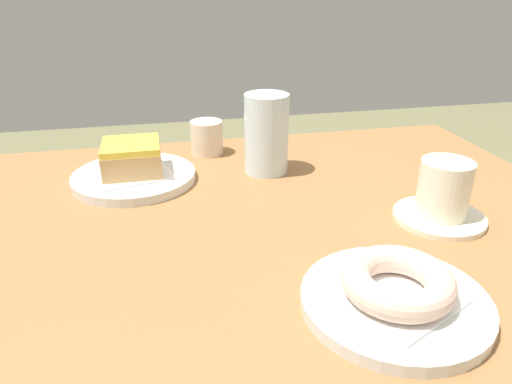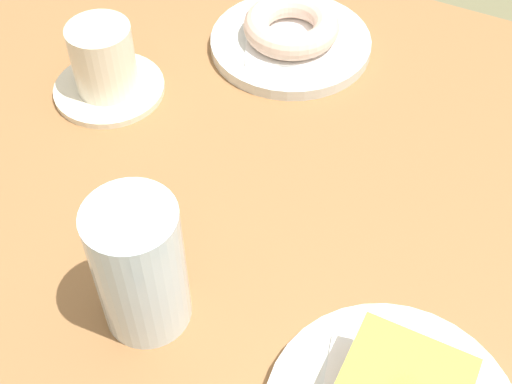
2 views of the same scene
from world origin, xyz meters
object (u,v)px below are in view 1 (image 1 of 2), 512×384
(coffee_cup, at_px, (443,195))
(donut_glazed_square, at_px, (132,157))
(sugar_jar, at_px, (207,137))
(plate_glazed_square, at_px, (134,177))
(donut_sugar_ring, at_px, (398,281))
(water_glass, at_px, (266,134))
(plate_sugar_ring, at_px, (395,302))

(coffee_cup, bearing_deg, donut_glazed_square, 151.39)
(sugar_jar, bearing_deg, donut_glazed_square, -140.99)
(donut_glazed_square, distance_m, coffee_cup, 0.47)
(plate_glazed_square, distance_m, coffee_cup, 0.47)
(donut_sugar_ring, relative_size, sugar_jar, 1.81)
(donut_glazed_square, distance_m, water_glass, 0.22)
(donut_sugar_ring, xyz_separation_m, water_glass, (-0.04, 0.39, 0.03))
(plate_glazed_square, bearing_deg, sugar_jar, 39.01)
(plate_sugar_ring, xyz_separation_m, coffee_cup, (0.15, 0.16, 0.03))
(water_glass, xyz_separation_m, sugar_jar, (-0.09, 0.11, -0.04))
(donut_glazed_square, relative_size, coffee_cup, 0.73)
(plate_glazed_square, bearing_deg, coffee_cup, -28.61)
(donut_glazed_square, xyz_separation_m, sugar_jar, (0.13, 0.11, -0.01))
(plate_glazed_square, height_order, coffee_cup, coffee_cup)
(plate_sugar_ring, height_order, donut_glazed_square, donut_glazed_square)
(donut_sugar_ring, height_order, sugar_jar, sugar_jar)
(plate_sugar_ring, relative_size, donut_sugar_ring, 1.70)
(sugar_jar, bearing_deg, plate_glazed_square, -140.99)
(donut_sugar_ring, relative_size, donut_glazed_square, 1.24)
(plate_sugar_ring, distance_m, sugar_jar, 0.51)
(donut_glazed_square, bearing_deg, plate_sugar_ring, -55.81)
(plate_sugar_ring, xyz_separation_m, water_glass, (-0.04, 0.39, 0.06))
(coffee_cup, bearing_deg, donut_sugar_ring, -132.73)
(plate_sugar_ring, bearing_deg, water_glass, 96.30)
(sugar_jar, bearing_deg, water_glass, -51.27)
(plate_sugar_ring, distance_m, water_glass, 0.39)
(water_glass, height_order, coffee_cup, water_glass)
(donut_glazed_square, relative_size, sugar_jar, 1.46)
(plate_glazed_square, bearing_deg, donut_sugar_ring, -55.81)
(plate_glazed_square, distance_m, donut_glazed_square, 0.03)
(water_glass, distance_m, sugar_jar, 0.14)
(coffee_cup, xyz_separation_m, sugar_jar, (-0.28, 0.33, -0.01))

